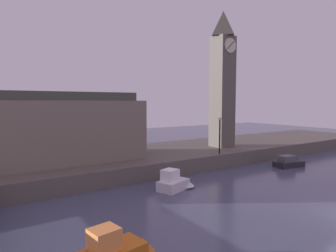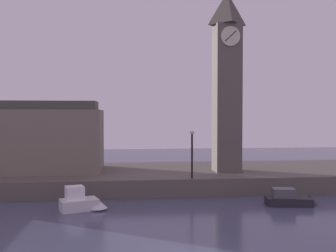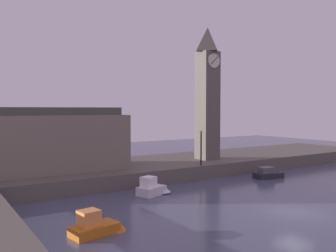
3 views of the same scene
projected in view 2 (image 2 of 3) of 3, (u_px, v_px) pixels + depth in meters
far_embankment at (155, 177)px, 37.37m from camera, size 70.00×12.00×1.50m
clock_tower at (227, 79)px, 36.09m from camera, size 2.55×2.58×16.56m
parliament_hall at (5, 137)px, 35.88m from camera, size 17.01×6.47×9.60m
streetlamp at (192, 148)px, 32.20m from camera, size 0.36×0.36×3.97m
boat_barge_dark at (293, 199)px, 29.13m from camera, size 4.18×2.02×1.35m
boat_ferry_white at (82, 202)px, 27.61m from camera, size 3.65×2.33×1.71m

